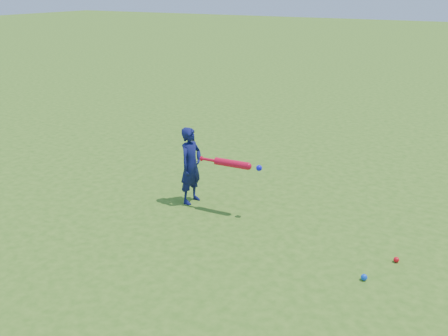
# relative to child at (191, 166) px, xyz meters

# --- Properties ---
(ground) EXTENTS (80.00, 80.00, 0.00)m
(ground) POSITION_rel_child_xyz_m (-0.41, -0.14, -0.53)
(ground) COLOR #386818
(ground) RESTS_ON ground
(child) EXTENTS (0.28, 0.41, 1.06)m
(child) POSITION_rel_child_xyz_m (0.00, 0.00, 0.00)
(child) COLOR #10144D
(child) RESTS_ON ground
(ground_ball_red) EXTENTS (0.06, 0.06, 0.06)m
(ground_ball_red) POSITION_rel_child_xyz_m (2.82, -0.27, -0.50)
(ground_ball_red) COLOR red
(ground_ball_red) RESTS_ON ground
(ground_ball_blue) EXTENTS (0.07, 0.07, 0.07)m
(ground_ball_blue) POSITION_rel_child_xyz_m (2.60, -0.79, -0.50)
(ground_ball_blue) COLOR blue
(ground_ball_blue) RESTS_ON ground
(bat_swing) EXTENTS (0.87, 0.12, 0.10)m
(bat_swing) POSITION_rel_child_xyz_m (0.68, -0.02, 0.15)
(bat_swing) COLOR red
(bat_swing) RESTS_ON ground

